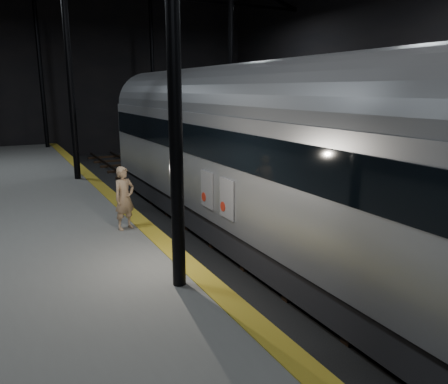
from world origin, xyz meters
TOP-DOWN VIEW (x-y plane):
  - ground at (0.00, 0.00)m, footprint 44.00×44.00m
  - platform_right at (7.50, 0.00)m, footprint 9.00×43.80m
  - tactile_strip at (-3.25, 0.00)m, footprint 0.50×43.80m
  - track at (0.00, 0.00)m, footprint 2.40×43.00m
  - train at (-0.00, -0.69)m, footprint 3.06×20.47m
  - woman at (-3.80, 0.05)m, footprint 0.76×0.63m

SIDE VIEW (x-z plane):
  - ground at x=0.00m, z-range 0.00..0.00m
  - track at x=0.00m, z-range -0.05..0.19m
  - platform_right at x=7.50m, z-range 0.00..1.00m
  - tactile_strip at x=-3.25m, z-range 1.00..1.01m
  - woman at x=-3.80m, z-range 1.00..2.77m
  - train at x=0.00m, z-range 0.32..5.79m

